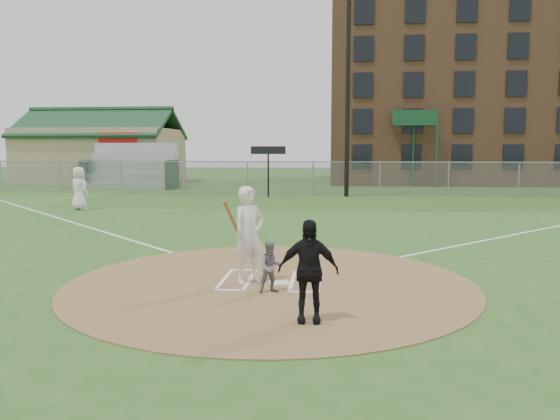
# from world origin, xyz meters

# --- Properties ---
(ground) EXTENTS (140.00, 140.00, 0.00)m
(ground) POSITION_xyz_m (0.00, 0.00, 0.00)
(ground) COLOR #2C561D
(ground) RESTS_ON ground
(dirt_circle) EXTENTS (8.40, 8.40, 0.02)m
(dirt_circle) POSITION_xyz_m (0.00, 0.00, 0.01)
(dirt_circle) COLOR olive
(dirt_circle) RESTS_ON ground
(home_plate) EXTENTS (0.49, 0.49, 0.03)m
(home_plate) POSITION_xyz_m (0.20, -0.12, 0.03)
(home_plate) COLOR silver
(home_plate) RESTS_ON dirt_circle
(foul_line_first) EXTENTS (17.04, 17.04, 0.01)m
(foul_line_first) POSITION_xyz_m (9.00, 9.00, 0.01)
(foul_line_first) COLOR white
(foul_line_first) RESTS_ON ground
(foul_line_third) EXTENTS (17.04, 17.04, 0.01)m
(foul_line_third) POSITION_xyz_m (-9.00, 9.00, 0.01)
(foul_line_third) COLOR white
(foul_line_third) RESTS_ON ground
(catcher) EXTENTS (0.58, 0.51, 0.99)m
(catcher) POSITION_xyz_m (0.11, -0.81, 0.51)
(catcher) COLOR slate
(catcher) RESTS_ON dirt_circle
(umpire) EXTENTS (0.98, 0.44, 1.65)m
(umpire) POSITION_xyz_m (0.90, -2.52, 0.84)
(umpire) COLOR black
(umpire) RESTS_ON dirt_circle
(ondeck_player) EXTENTS (1.13, 0.96, 1.95)m
(ondeck_player) POSITION_xyz_m (-10.25, 12.70, 0.98)
(ondeck_player) COLOR white
(ondeck_player) RESTS_ON ground
(batters_boxes) EXTENTS (2.08, 1.88, 0.01)m
(batters_boxes) POSITION_xyz_m (0.00, 0.15, 0.03)
(batters_boxes) COLOR white
(batters_boxes) RESTS_ON dirt_circle
(batter_at_plate) EXTENTS (0.85, 1.12, 1.99)m
(batter_at_plate) POSITION_xyz_m (-0.44, -0.06, 1.02)
(batter_at_plate) COLOR white
(batter_at_plate) RESTS_ON dirt_circle
(outfield_fence) EXTENTS (56.08, 0.08, 2.03)m
(outfield_fence) POSITION_xyz_m (0.00, 22.00, 1.02)
(outfield_fence) COLOR slate
(outfield_fence) RESTS_ON ground
(bleachers) EXTENTS (6.08, 3.20, 3.20)m
(bleachers) POSITION_xyz_m (-13.00, 26.20, 1.59)
(bleachers) COLOR #B7BABF
(bleachers) RESTS_ON ground
(clubhouse) EXTENTS (12.20, 8.71, 6.23)m
(clubhouse) POSITION_xyz_m (-18.00, 32.99, 2.39)
(clubhouse) COLOR tan
(clubhouse) RESTS_ON ground
(brick_warehouse) EXTENTS (30.00, 17.17, 15.00)m
(brick_warehouse) POSITION_xyz_m (16.00, 37.96, 7.50)
(brick_warehouse) COLOR brown
(brick_warehouse) RESTS_ON ground
(light_pole) EXTENTS (1.20, 0.30, 12.22)m
(light_pole) POSITION_xyz_m (2.00, 21.00, 6.61)
(light_pole) COLOR black
(light_pole) RESTS_ON ground
(scoreboard_sign) EXTENTS (2.00, 0.10, 2.93)m
(scoreboard_sign) POSITION_xyz_m (-2.50, 20.20, 2.39)
(scoreboard_sign) COLOR black
(scoreboard_sign) RESTS_ON ground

